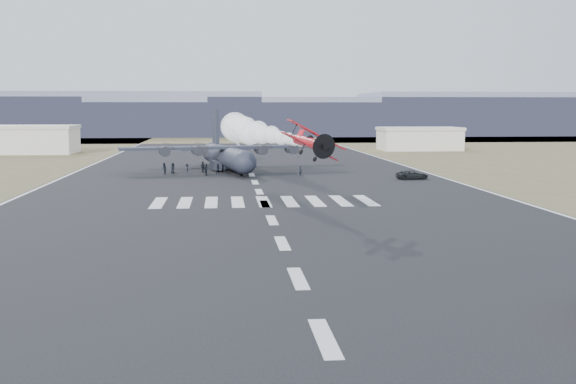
{
  "coord_description": "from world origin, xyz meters",
  "views": [
    {
      "loc": [
        -4.69,
        -32.43,
        10.69
      ],
      "look_at": [
        0.55,
        24.98,
        4.0
      ],
      "focal_mm": 45.0,
      "sensor_mm": 36.0,
      "label": 1
    }
  ],
  "objects": [
    {
      "name": "crew_d",
      "position": [
        -7.96,
        89.13,
        0.92
      ],
      "size": [
        1.05,
        1.21,
        1.85
      ],
      "primitive_type": "imported",
      "rotation": [
        0.0,
        0.0,
        2.14
      ],
      "color": "black",
      "rests_on": "ground"
    },
    {
      "name": "smoke_trail",
      "position": [
        -1.85,
        61.68,
        7.86
      ],
      "size": [
        8.43,
        33.97,
        4.02
      ],
      "rotation": [
        0.0,
        0.0,
        0.19
      ],
      "color": "white"
    },
    {
      "name": "crew_f",
      "position": [
        -7.36,
        83.57,
        0.94
      ],
      "size": [
        1.08,
        1.82,
        1.87
      ],
      "primitive_type": "imported",
      "rotation": [
        0.0,
        0.0,
        5.03
      ],
      "color": "black",
      "rests_on": "ground"
    },
    {
      "name": "hangar_left",
      "position": [
        -52.0,
        145.0,
        3.41
      ],
      "size": [
        24.5,
        14.5,
        6.7
      ],
      "color": "beige",
      "rests_on": "ground"
    },
    {
      "name": "crew_e",
      "position": [
        -12.9,
        87.78,
        0.87
      ],
      "size": [
        0.92,
        1.0,
        1.74
      ],
      "primitive_type": "imported",
      "rotation": [
        0.0,
        0.0,
        0.95
      ],
      "color": "black",
      "rests_on": "ground"
    },
    {
      "name": "crew_c",
      "position": [
        -10.5,
        86.62,
        0.84
      ],
      "size": [
        0.53,
        1.09,
        1.67
      ],
      "primitive_type": "imported",
      "rotation": [
        0.0,
        0.0,
        4.74
      ],
      "color": "black",
      "rests_on": "ground"
    },
    {
      "name": "support_vehicle",
      "position": [
        24.03,
        74.47,
        0.68
      ],
      "size": [
        5.07,
        2.76,
        1.35
      ],
      "primitive_type": "imported",
      "rotation": [
        0.0,
        0.0,
        1.68
      ],
      "color": "black",
      "rests_on": "ground"
    },
    {
      "name": "crew_g",
      "position": [
        -4.24,
        85.87,
        0.82
      ],
      "size": [
        0.77,
        0.76,
        1.64
      ],
      "primitive_type": "imported",
      "rotation": [
        0.0,
        0.0,
        0.7
      ],
      "color": "black",
      "rests_on": "ground"
    },
    {
      "name": "crew_b",
      "position": [
        -14.17,
        86.04,
        0.94
      ],
      "size": [
        0.84,
        1.05,
        1.88
      ],
      "primitive_type": "imported",
      "rotation": [
        0.0,
        0.0,
        5.05
      ],
      "color": "black",
      "rests_on": "ground"
    },
    {
      "name": "ridge_seg_e",
      "position": [
        65.0,
        260.0,
        7.5
      ],
      "size": [
        150.0,
        50.0,
        15.0
      ],
      "primitive_type": "cube",
      "color": "slate",
      "rests_on": "ground"
    },
    {
      "name": "aerobatic_biplane",
      "position": [
        3.46,
        34.0,
        7.61
      ],
      "size": [
        5.88,
        5.89,
        4.09
      ],
      "rotation": [
        0.0,
        0.45,
        0.19
      ],
      "color": "red"
    },
    {
      "name": "ridge_seg_f",
      "position": [
        130.0,
        260.0,
        8.5
      ],
      "size": [
        150.0,
        50.0,
        17.0
      ],
      "primitive_type": "cube",
      "color": "slate",
      "rests_on": "ground"
    },
    {
      "name": "scrub_far",
      "position": [
        0.0,
        230.0,
        0.0
      ],
      "size": [
        500.0,
        80.0,
        0.0
      ],
      "primitive_type": "cube",
      "color": "brown",
      "rests_on": "ground"
    },
    {
      "name": "crew_h",
      "position": [
        -5.38,
        85.11,
        0.88
      ],
      "size": [
        0.94,
        0.69,
        1.75
      ],
      "primitive_type": "imported",
      "rotation": [
        0.0,
        0.0,
        0.2
      ],
      "color": "black",
      "rests_on": "ground"
    },
    {
      "name": "hangar_right",
      "position": [
        46.0,
        150.0,
        3.01
      ],
      "size": [
        20.5,
        12.5,
        5.9
      ],
      "color": "beige",
      "rests_on": "ground"
    },
    {
      "name": "transport_aircraft",
      "position": [
        -3.89,
        92.3,
        2.74
      ],
      "size": [
        36.72,
        30.07,
        10.64
      ],
      "rotation": [
        0.0,
        0.0,
        0.2
      ],
      "color": "black",
      "rests_on": "ground"
    },
    {
      "name": "crew_a",
      "position": [
        7.72,
        81.7,
        0.78
      ],
      "size": [
        0.71,
        0.73,
        1.55
      ],
      "primitive_type": "imported",
      "rotation": [
        0.0,
        0.0,
        2.23
      ],
      "color": "black",
      "rests_on": "ground"
    },
    {
      "name": "runway_markings",
      "position": [
        0.0,
        60.0,
        0.01
      ],
      "size": [
        60.0,
        260.0,
        0.01
      ],
      "primitive_type": null,
      "color": "silver",
      "rests_on": "ground"
    },
    {
      "name": "ground",
      "position": [
        0.0,
        0.0,
        0.0
      ],
      "size": [
        500.0,
        500.0,
        0.0
      ],
      "primitive_type": "plane",
      "color": "black",
      "rests_on": "ground"
    },
    {
      "name": "ridge_seg_d",
      "position": [
        0.0,
        260.0,
        6.5
      ],
      "size": [
        150.0,
        50.0,
        13.0
      ],
      "primitive_type": "cube",
      "color": "slate",
      "rests_on": "ground"
    },
    {
      "name": "ridge_seg_c",
      "position": [
        -65.0,
        260.0,
        8.5
      ],
      "size": [
        150.0,
        50.0,
        17.0
      ],
      "primitive_type": "cube",
      "color": "slate",
      "rests_on": "ground"
    }
  ]
}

